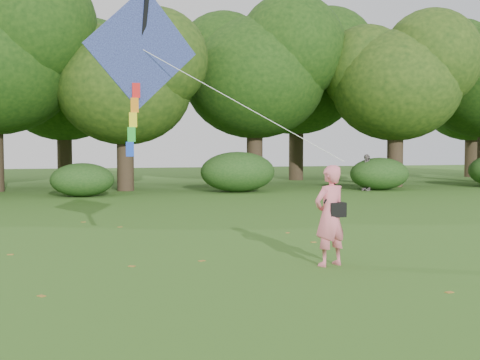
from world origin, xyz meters
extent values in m
plane|color=#265114|center=(0.00, 0.00, 0.00)|extent=(100.00, 100.00, 0.00)
imported|color=#ED6F80|center=(0.32, 0.81, 0.91)|extent=(0.77, 0.63, 1.81)
imported|color=gray|center=(9.19, 17.15, 0.88)|extent=(0.77, 1.11, 1.75)
cube|color=black|center=(0.44, 0.78, 1.01)|extent=(0.30, 0.20, 0.26)
cylinder|color=black|center=(0.32, 0.77, 1.37)|extent=(0.33, 0.14, 0.47)
cube|color=#235F98|center=(-2.92, 1.65, 3.86)|extent=(2.04, 0.65, 2.11)
cube|color=black|center=(-2.92, 1.68, 3.86)|extent=(0.27, 0.46, 1.91)
cylinder|color=white|center=(-1.17, 1.20, 2.87)|extent=(3.50, 0.90, 2.00)
cube|color=red|center=(-3.02, 1.67, 3.14)|extent=(0.14, 0.06, 0.26)
cube|color=orange|center=(-3.05, 1.67, 2.88)|extent=(0.14, 0.06, 0.26)
cube|color=yellow|center=(-3.08, 1.67, 2.62)|extent=(0.14, 0.06, 0.26)
cube|color=green|center=(-3.11, 1.67, 2.36)|extent=(0.14, 0.06, 0.26)
cube|color=blue|center=(-3.14, 1.67, 2.10)|extent=(0.14, 0.06, 0.26)
cylinder|color=#3A2D1E|center=(-2.00, 20.00, 1.57)|extent=(0.80, 0.80, 3.15)
ellipsoid|color=#1E3F11|center=(-2.00, 20.00, 4.91)|extent=(6.40, 6.40, 5.44)
cylinder|color=#3A2D1E|center=(5.00, 22.00, 1.84)|extent=(0.86, 0.86, 3.67)
ellipsoid|color=#1E3F11|center=(5.00, 22.00, 5.76)|extent=(7.60, 7.60, 6.46)
cylinder|color=#3A2D1E|center=(12.00, 19.50, 1.72)|extent=(0.83, 0.83, 3.43)
ellipsoid|color=#1E3F11|center=(12.00, 19.50, 5.30)|extent=(6.80, 6.80, 5.78)
cylinder|color=#3A2D1E|center=(-5.00, 27.50, 1.75)|extent=(0.84, 0.84, 3.50)
ellipsoid|color=#1E3F11|center=(-5.00, 27.50, 5.43)|extent=(7.00, 7.00, 5.95)
cylinder|color=#3A2D1E|center=(9.00, 26.50, 2.01)|extent=(0.90, 0.90, 4.02)
ellipsoid|color=#1E3F11|center=(9.00, 26.50, 6.17)|extent=(7.80, 7.80, 6.63)
cylinder|color=#3A2D1E|center=(22.00, 27.00, 1.78)|extent=(0.85, 0.85, 3.57)
ellipsoid|color=#1E3F11|center=(22.00, 27.00, 5.55)|extent=(7.20, 7.20, 6.12)
ellipsoid|color=#264919|center=(-4.00, 17.10, 0.71)|extent=(2.66, 2.09, 1.42)
ellipsoid|color=#264919|center=(3.00, 17.90, 0.94)|extent=(3.50, 2.75, 1.88)
ellipsoid|color=#264919|center=(10.00, 17.40, 0.79)|extent=(2.94, 2.31, 1.58)
cube|color=olive|center=(-3.97, 8.28, 0.00)|extent=(0.14, 0.13, 0.01)
cube|color=olive|center=(-4.55, -0.19, 0.00)|extent=(0.14, 0.14, 0.01)
cube|color=olive|center=(1.24, -1.48, 0.00)|extent=(0.14, 0.11, 0.01)
cube|color=olive|center=(-3.13, 1.63, 0.00)|extent=(0.14, 0.13, 0.01)
cube|color=olive|center=(-5.37, 3.41, 0.00)|extent=(0.12, 0.08, 0.01)
cube|color=olive|center=(0.93, 4.84, 0.00)|extent=(0.13, 0.14, 0.01)
cube|color=olive|center=(1.01, 3.33, 0.00)|extent=(0.13, 0.10, 0.01)
cube|color=olive|center=(-3.03, 6.97, 0.00)|extent=(0.13, 0.10, 0.01)
cube|color=olive|center=(-1.82, 1.81, 0.00)|extent=(0.14, 0.12, 0.01)
camera|label=1|loc=(-3.94, -9.14, 2.16)|focal=45.00mm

